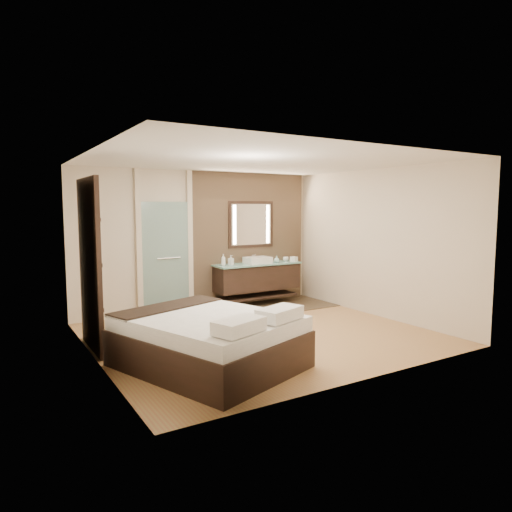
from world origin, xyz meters
TOP-DOWN VIEW (x-y plane):
  - floor at (0.00, 0.00)m, footprint 5.00×5.00m
  - tile_strip at (0.60, 1.60)m, footprint 3.80×1.30m
  - stone_wall at (1.10, 2.21)m, footprint 2.60×0.08m
  - vanity at (1.10, 1.92)m, footprint 1.85×0.55m
  - mirror_unit at (1.10, 2.16)m, footprint 1.06×0.04m
  - frosted_door at (-0.75, 2.20)m, footprint 1.10×0.12m
  - shoji_partition at (-2.43, 0.60)m, footprint 0.06×1.20m
  - bed at (-1.33, -0.90)m, footprint 2.27×2.53m
  - bath_mat at (0.47, 0.75)m, footprint 0.81×0.64m
  - waste_bin at (-0.10, 1.60)m, footprint 0.22×0.22m
  - tissue_box at (1.92, 1.78)m, footprint 0.15×0.15m
  - soap_bottle_a at (0.34, 1.95)m, footprint 0.10×0.10m
  - soap_bottle_b at (0.52, 1.98)m, footprint 0.11×0.11m
  - soap_bottle_c at (1.52, 1.83)m, footprint 0.11×0.11m
  - cup at (1.82, 1.93)m, footprint 0.14×0.14m

SIDE VIEW (x-z plane):
  - floor at x=0.00m, z-range 0.00..0.00m
  - tile_strip at x=0.60m, z-range 0.00..0.01m
  - bath_mat at x=0.47m, z-range 0.01..0.03m
  - waste_bin at x=-0.10m, z-range 0.00..0.25m
  - bed at x=-1.33m, z-range -0.07..0.74m
  - vanity at x=1.10m, z-range 0.14..1.02m
  - cup at x=1.82m, z-range 0.86..0.96m
  - tissue_box at x=1.92m, z-range 0.86..0.97m
  - soap_bottle_c at x=1.52m, z-range 0.86..1.00m
  - soap_bottle_b at x=0.52m, z-range 0.86..1.05m
  - soap_bottle_a at x=0.34m, z-range 0.86..1.09m
  - frosted_door at x=-0.75m, z-range -0.21..2.49m
  - shoji_partition at x=-2.43m, z-range 0.01..2.41m
  - stone_wall at x=1.10m, z-range 0.00..2.70m
  - mirror_unit at x=1.10m, z-range 1.17..2.13m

